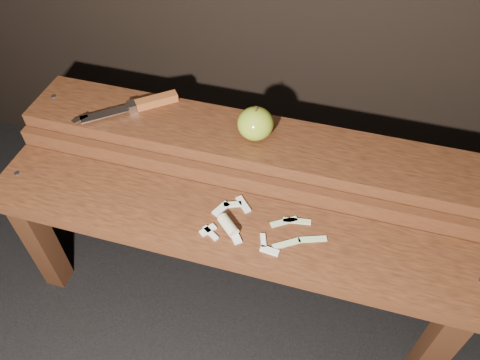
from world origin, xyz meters
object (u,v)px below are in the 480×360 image
(bench_rear_tier, at_px, (251,160))
(knife, at_px, (143,104))
(bench_front_tier, at_px, (226,242))
(apple, at_px, (255,124))

(bench_rear_tier, bearing_deg, knife, 174.25)
(bench_front_tier, bearing_deg, knife, 139.81)
(bench_front_tier, distance_m, bench_rear_tier, 0.23)
(bench_front_tier, distance_m, apple, 0.30)
(bench_rear_tier, distance_m, knife, 0.32)
(apple, relative_size, knife, 0.40)
(bench_rear_tier, xyz_separation_m, apple, (0.01, 0.00, 0.13))
(apple, xyz_separation_m, knife, (-0.31, 0.03, -0.03))
(bench_rear_tier, bearing_deg, apple, 29.45)
(bench_front_tier, height_order, bench_rear_tier, bench_rear_tier)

